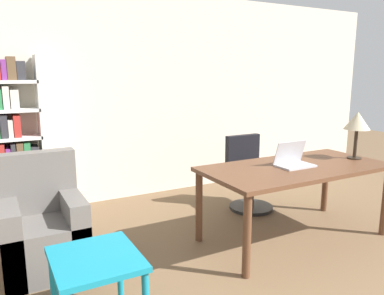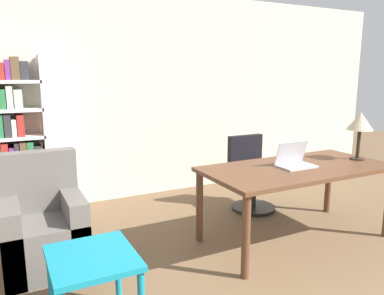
# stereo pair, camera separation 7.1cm
# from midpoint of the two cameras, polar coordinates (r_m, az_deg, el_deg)

# --- Properties ---
(wall_back) EXTENTS (8.00, 0.06, 2.70)m
(wall_back) POSITION_cam_midpoint_polar(r_m,az_deg,el_deg) (5.10, -6.07, 7.77)
(wall_back) COLOR beige
(wall_back) RESTS_ON ground_plane
(desk) EXTENTS (1.88, 0.91, 0.76)m
(desk) POSITION_cam_midpoint_polar(r_m,az_deg,el_deg) (3.85, 16.21, -3.99)
(desk) COLOR brown
(desk) RESTS_ON ground_plane
(laptop) EXTENTS (0.36, 0.24, 0.24)m
(laptop) POSITION_cam_midpoint_polar(r_m,az_deg,el_deg) (3.81, 15.86, -2.02)
(laptop) COLOR #B2B2B7
(laptop) RESTS_ON desk
(table_lamp) EXTENTS (0.27, 0.27, 0.50)m
(table_lamp) POSITION_cam_midpoint_polar(r_m,az_deg,el_deg) (4.29, 24.69, 3.46)
(table_lamp) COLOR #2D2319
(table_lamp) RESTS_ON desk
(office_chair) EXTENTS (0.54, 0.54, 0.90)m
(office_chair) POSITION_cam_midpoint_polar(r_m,az_deg,el_deg) (4.69, 9.42, -4.43)
(office_chair) COLOR black
(office_chair) RESTS_ON ground_plane
(side_table_blue) EXTENTS (0.52, 0.58, 0.55)m
(side_table_blue) POSITION_cam_midpoint_polar(r_m,az_deg,el_deg) (2.52, -14.07, -17.48)
(side_table_blue) COLOR teal
(side_table_blue) RESTS_ON ground_plane
(armchair) EXTENTS (0.66, 0.67, 0.98)m
(armchair) POSITION_cam_midpoint_polar(r_m,az_deg,el_deg) (3.52, -21.13, -11.72)
(armchair) COLOR #66605B
(armchair) RESTS_ON ground_plane
(bookshelf) EXTENTS (0.82, 0.28, 1.85)m
(bookshelf) POSITION_cam_midpoint_polar(r_m,az_deg,el_deg) (4.63, -26.18, 0.27)
(bookshelf) COLOR white
(bookshelf) RESTS_ON ground_plane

